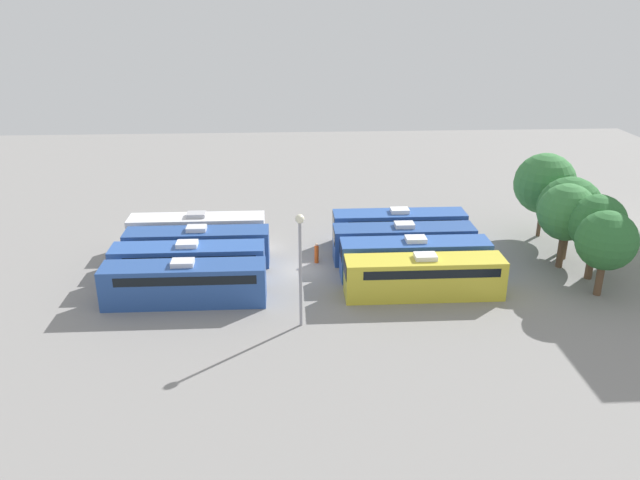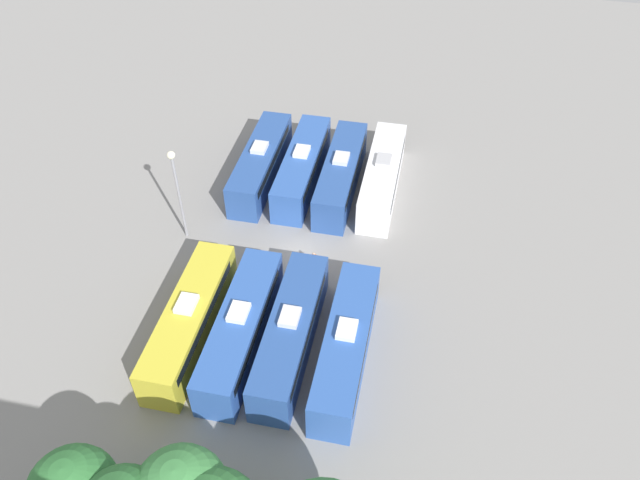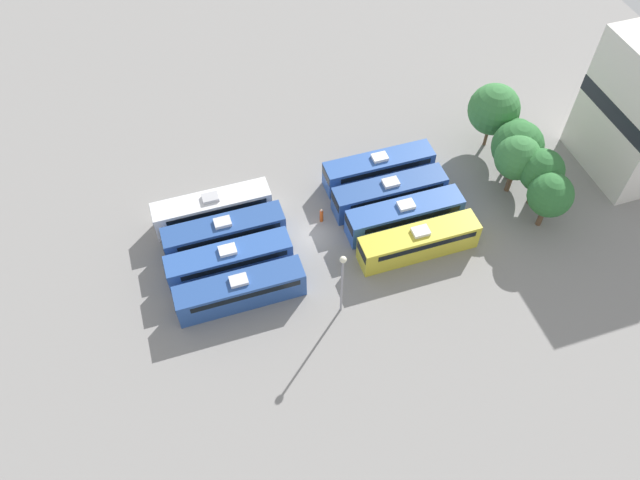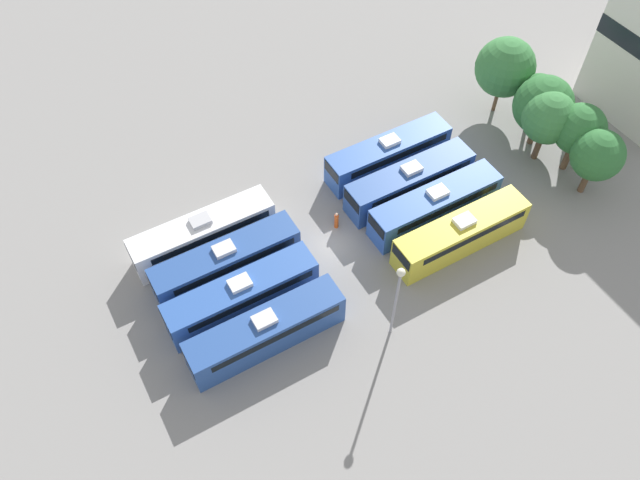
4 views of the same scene
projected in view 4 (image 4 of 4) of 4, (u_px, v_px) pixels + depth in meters
The scene contains 17 objects.
ground_plane at pixel (332, 246), 51.14m from camera, with size 109.16×109.16×0.00m, color gray.
bus_0 at pixel (204, 233), 49.89m from camera, with size 2.63×11.77×3.37m.
bus_1 at pixel (227, 261), 48.21m from camera, with size 2.63×11.77×3.37m.
bus_2 at pixel (242, 294), 46.33m from camera, with size 2.63×11.77×3.37m.
bus_3 at pixel (266, 330), 44.49m from camera, with size 2.63×11.77×3.37m.
bus_4 at pixel (389, 153), 55.35m from camera, with size 2.63×11.77×3.37m.
bus_5 at pixel (410, 181), 53.33m from camera, with size 2.63×11.77×3.37m.
bus_6 at pixel (435, 204), 51.71m from camera, with size 2.63×11.77×3.37m.
bus_7 at pixel (461, 233), 49.89m from camera, with size 2.63×11.77×3.37m.
worker_person at pixel (336, 221), 51.74m from camera, with size 0.36×0.36×1.73m.
light_pole at pixel (398, 292), 42.03m from camera, with size 0.60×0.60×8.00m.
tree_0 at pixel (505, 67), 57.33m from camera, with size 5.52×5.52×7.83m.
tree_1 at pixel (538, 92), 56.30m from camera, with size 3.27×3.27×6.03m.
tree_2 at pixel (543, 105), 55.04m from camera, with size 5.31×5.31×7.13m.
tree_3 at pixel (549, 118), 53.61m from camera, with size 4.62×4.62×7.08m.
tree_4 at pixel (580, 129), 52.89m from camera, with size 4.43×4.43×6.89m.
tree_5 at pixel (597, 155), 51.42m from camera, with size 4.40×4.40×6.58m.
Camera 4 is at (26.18, -16.12, 40.88)m, focal length 35.00 mm.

